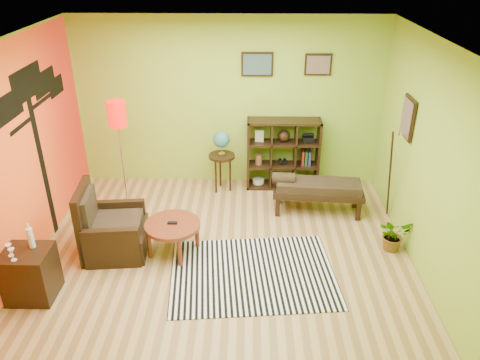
{
  "coord_description": "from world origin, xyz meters",
  "views": [
    {
      "loc": [
        0.33,
        -5.11,
        3.77
      ],
      "look_at": [
        0.22,
        0.19,
        1.05
      ],
      "focal_mm": 35.0,
      "sensor_mm": 36.0,
      "label": 1
    }
  ],
  "objects_px": {
    "side_cabinet": "(30,274)",
    "cube_shelf": "(284,154)",
    "coffee_table": "(173,228)",
    "floor_lamp": "(118,125)",
    "bench": "(316,188)",
    "armchair": "(111,232)",
    "potted_plant": "(393,238)",
    "globe_table": "(222,146)"
  },
  "relations": [
    {
      "from": "side_cabinet",
      "to": "cube_shelf",
      "type": "distance_m",
      "value": 4.23
    },
    {
      "from": "cube_shelf",
      "to": "potted_plant",
      "type": "bearing_deg",
      "value": -52.6
    },
    {
      "from": "cube_shelf",
      "to": "armchair",
      "type": "bearing_deg",
      "value": -141.27
    },
    {
      "from": "floor_lamp",
      "to": "bench",
      "type": "height_order",
      "value": "floor_lamp"
    },
    {
      "from": "potted_plant",
      "to": "cube_shelf",
      "type": "bearing_deg",
      "value": 127.4
    },
    {
      "from": "coffee_table",
      "to": "globe_table",
      "type": "height_order",
      "value": "globe_table"
    },
    {
      "from": "armchair",
      "to": "side_cabinet",
      "type": "height_order",
      "value": "armchair"
    },
    {
      "from": "side_cabinet",
      "to": "globe_table",
      "type": "bearing_deg",
      "value": 52.25
    },
    {
      "from": "potted_plant",
      "to": "bench",
      "type": "bearing_deg",
      "value": 133.68
    },
    {
      "from": "coffee_table",
      "to": "cube_shelf",
      "type": "height_order",
      "value": "cube_shelf"
    },
    {
      "from": "floor_lamp",
      "to": "bench",
      "type": "distance_m",
      "value": 3.07
    },
    {
      "from": "side_cabinet",
      "to": "floor_lamp",
      "type": "bearing_deg",
      "value": 70.52
    },
    {
      "from": "side_cabinet",
      "to": "potted_plant",
      "type": "distance_m",
      "value": 4.62
    },
    {
      "from": "potted_plant",
      "to": "side_cabinet",
      "type": "bearing_deg",
      "value": -166.98
    },
    {
      "from": "globe_table",
      "to": "side_cabinet",
      "type": "bearing_deg",
      "value": -127.75
    },
    {
      "from": "armchair",
      "to": "bench",
      "type": "bearing_deg",
      "value": 21.21
    },
    {
      "from": "globe_table",
      "to": "floor_lamp",
      "type": "bearing_deg",
      "value": -150.88
    },
    {
      "from": "armchair",
      "to": "bench",
      "type": "relative_size",
      "value": 0.69
    },
    {
      "from": "side_cabinet",
      "to": "bench",
      "type": "relative_size",
      "value": 0.67
    },
    {
      "from": "cube_shelf",
      "to": "bench",
      "type": "xyz_separation_m",
      "value": [
        0.45,
        -0.83,
        -0.19
      ]
    },
    {
      "from": "armchair",
      "to": "cube_shelf",
      "type": "bearing_deg",
      "value": 38.73
    },
    {
      "from": "coffee_table",
      "to": "side_cabinet",
      "type": "relative_size",
      "value": 0.78
    },
    {
      "from": "floor_lamp",
      "to": "globe_table",
      "type": "bearing_deg",
      "value": 29.12
    },
    {
      "from": "armchair",
      "to": "floor_lamp",
      "type": "distance_m",
      "value": 1.53
    },
    {
      "from": "bench",
      "to": "coffee_table",
      "type": "bearing_deg",
      "value": -151.09
    },
    {
      "from": "armchair",
      "to": "bench",
      "type": "xyz_separation_m",
      "value": [
        2.87,
        1.11,
        0.11
      ]
    },
    {
      "from": "armchair",
      "to": "side_cabinet",
      "type": "relative_size",
      "value": 1.04
    },
    {
      "from": "bench",
      "to": "potted_plant",
      "type": "relative_size",
      "value": 3.07
    },
    {
      "from": "side_cabinet",
      "to": "floor_lamp",
      "type": "relative_size",
      "value": 0.53
    },
    {
      "from": "cube_shelf",
      "to": "bench",
      "type": "height_order",
      "value": "cube_shelf"
    },
    {
      "from": "bench",
      "to": "potted_plant",
      "type": "bearing_deg",
      "value": -46.32
    },
    {
      "from": "side_cabinet",
      "to": "cube_shelf",
      "type": "bearing_deg",
      "value": 42.5
    },
    {
      "from": "side_cabinet",
      "to": "globe_table",
      "type": "xyz_separation_m",
      "value": [
        2.09,
        2.7,
        0.48
      ]
    },
    {
      "from": "cube_shelf",
      "to": "potted_plant",
      "type": "distance_m",
      "value": 2.32
    },
    {
      "from": "floor_lamp",
      "to": "cube_shelf",
      "type": "bearing_deg",
      "value": 21.16
    },
    {
      "from": "floor_lamp",
      "to": "potted_plant",
      "type": "height_order",
      "value": "floor_lamp"
    },
    {
      "from": "armchair",
      "to": "globe_table",
      "type": "relative_size",
      "value": 0.93
    },
    {
      "from": "side_cabinet",
      "to": "globe_table",
      "type": "relative_size",
      "value": 0.9
    },
    {
      "from": "armchair",
      "to": "side_cabinet",
      "type": "xyz_separation_m",
      "value": [
        -0.69,
        -0.91,
        0.02
      ]
    },
    {
      "from": "potted_plant",
      "to": "coffee_table",
      "type": "bearing_deg",
      "value": -177.38
    },
    {
      "from": "side_cabinet",
      "to": "bench",
      "type": "distance_m",
      "value": 4.1
    },
    {
      "from": "side_cabinet",
      "to": "cube_shelf",
      "type": "xyz_separation_m",
      "value": [
        3.11,
        2.85,
        0.28
      ]
    }
  ]
}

